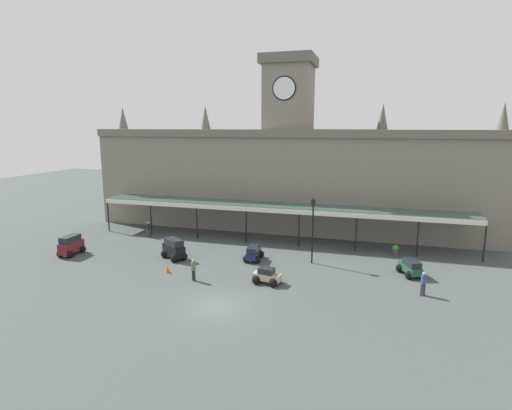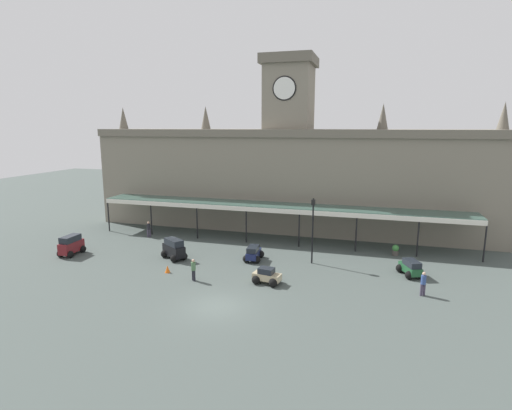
# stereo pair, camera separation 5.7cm
# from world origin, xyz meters

# --- Properties ---
(ground_plane) EXTENTS (140.00, 140.00, 0.00)m
(ground_plane) POSITION_xyz_m (0.00, 0.00, 0.00)
(ground_plane) COLOR #444E4A
(station_building) EXTENTS (43.29, 7.13, 18.63)m
(station_building) POSITION_xyz_m (0.00, 21.48, 6.05)
(station_building) COLOR gray
(station_building) RESTS_ON ground
(entrance_canopy) EXTENTS (37.07, 3.26, 3.69)m
(entrance_canopy) POSITION_xyz_m (-0.00, 15.69, 3.55)
(entrance_canopy) COLOR #38564C
(entrance_canopy) RESTS_ON ground
(car_green_estate) EXTENTS (2.07, 2.42, 1.27)m
(car_green_estate) POSITION_xyz_m (12.28, 9.30, 0.56)
(car_green_estate) COLOR #1E512D
(car_green_estate) RESTS_ON ground
(car_black_van) EXTENTS (2.58, 2.37, 1.77)m
(car_black_van) POSITION_xyz_m (-7.12, 7.84, 0.81)
(car_black_van) COLOR black
(car_black_van) RESTS_ON ground
(car_maroon_van) EXTENTS (1.65, 2.43, 1.77)m
(car_maroon_van) POSITION_xyz_m (-16.46, 6.25, 0.81)
(car_maroon_van) COLOR maroon
(car_maroon_van) RESTS_ON ground
(car_navy_estate) EXTENTS (1.63, 2.30, 1.27)m
(car_navy_estate) POSITION_xyz_m (-0.38, 9.42, 0.56)
(car_navy_estate) COLOR #19214C
(car_navy_estate) RESTS_ON ground
(car_beige_sedan) EXTENTS (2.16, 1.71, 1.19)m
(car_beige_sedan) POSITION_xyz_m (2.07, 4.65, 0.50)
(car_beige_sedan) COLOR tan
(car_beige_sedan) RESTS_ON ground
(pedestrian_crossing_forecourt) EXTENTS (0.34, 0.34, 1.67)m
(pedestrian_crossing_forecourt) POSITION_xyz_m (-3.30, 3.63, 0.91)
(pedestrian_crossing_forecourt) COLOR black
(pedestrian_crossing_forecourt) RESTS_ON ground
(pedestrian_beside_cars) EXTENTS (0.36, 0.34, 1.67)m
(pedestrian_beside_cars) POSITION_xyz_m (12.79, 5.53, 0.91)
(pedestrian_beside_cars) COLOR #3F384C
(pedestrian_beside_cars) RESTS_ON ground
(pedestrian_near_entrance) EXTENTS (0.34, 0.34, 1.67)m
(pedestrian_near_entrance) POSITION_xyz_m (-12.92, 13.39, 0.91)
(pedestrian_near_entrance) COLOR #3F384C
(pedestrian_near_entrance) RESTS_ON ground
(victorian_lamppost) EXTENTS (0.30, 0.30, 5.56)m
(victorian_lamppost) POSITION_xyz_m (4.55, 10.04, 3.41)
(victorian_lamppost) COLOR black
(victorian_lamppost) RESTS_ON ground
(traffic_cone) EXTENTS (0.40, 0.40, 0.58)m
(traffic_cone) POSITION_xyz_m (-6.01, 4.61, 0.29)
(traffic_cone) COLOR orange
(traffic_cone) RESTS_ON ground
(planter_forecourt_centre) EXTENTS (0.60, 0.60, 0.96)m
(planter_forecourt_centre) POSITION_xyz_m (11.39, 14.28, 0.49)
(planter_forecourt_centre) COLOR #47423D
(planter_forecourt_centre) RESTS_ON ground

